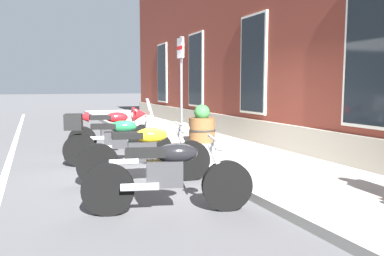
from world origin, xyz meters
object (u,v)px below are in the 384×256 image
at_px(motorcycle_green_touring, 112,138).
at_px(barrel_planter, 202,127).
at_px(motorcycle_red_sport, 116,128).
at_px(parking_sign, 181,77).
at_px(motorcycle_yellow_naked, 146,153).
at_px(motorcycle_black_naked, 170,175).

bearing_deg(motorcycle_green_touring, barrel_planter, 119.86).
relative_size(motorcycle_red_sport, parking_sign, 0.80).
bearing_deg(parking_sign, motorcycle_yellow_naked, -32.90).
height_order(motorcycle_yellow_naked, barrel_planter, barrel_planter).
height_order(motorcycle_green_touring, motorcycle_black_naked, motorcycle_green_touring).
relative_size(motorcycle_red_sport, motorcycle_black_naked, 0.98).
distance_m(motorcycle_red_sport, motorcycle_green_touring, 1.50).
bearing_deg(motorcycle_black_naked, motorcycle_green_touring, -178.03).
relative_size(motorcycle_green_touring, motorcycle_yellow_naked, 0.98).
bearing_deg(barrel_planter, motorcycle_green_touring, -60.14).
relative_size(motorcycle_black_naked, barrel_planter, 2.13).
distance_m(motorcycle_green_touring, motorcycle_yellow_naked, 1.63).
xyz_separation_m(motorcycle_yellow_naked, parking_sign, (-2.20, 1.42, 1.26)).
bearing_deg(motorcycle_green_touring, motorcycle_yellow_naked, 8.59).
bearing_deg(motorcycle_yellow_naked, motorcycle_black_naked, -4.89).
distance_m(motorcycle_green_touring, parking_sign, 2.13).
xyz_separation_m(motorcycle_red_sport, barrel_planter, (-0.01, 2.20, -0.07)).
bearing_deg(barrel_planter, motorcycle_yellow_naked, -37.01).
height_order(motorcycle_red_sport, motorcycle_yellow_naked, motorcycle_red_sport).
bearing_deg(parking_sign, motorcycle_red_sport, -123.71).
bearing_deg(parking_sign, motorcycle_black_naked, -22.48).
relative_size(motorcycle_yellow_naked, motorcycle_black_naked, 1.04).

